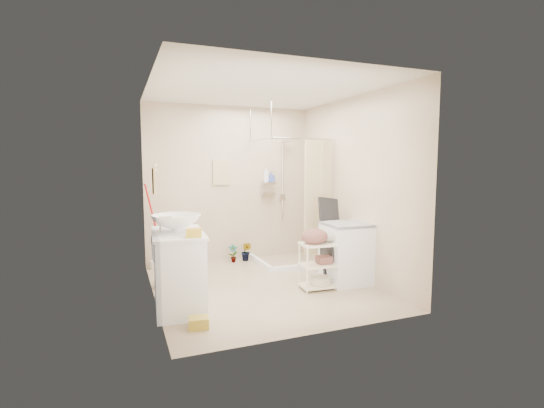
{
  "coord_description": "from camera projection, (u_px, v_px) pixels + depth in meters",
  "views": [
    {
      "loc": [
        -1.77,
        -4.87,
        1.66
      ],
      "look_at": [
        0.24,
        0.25,
        1.08
      ],
      "focal_mm": 26.0,
      "sensor_mm": 36.0,
      "label": 1
    }
  ],
  "objects": [
    {
      "name": "floor",
      "position": [
        262.0,
        286.0,
        5.32
      ],
      "size": [
        3.2,
        3.2,
        0.0
      ],
      "primitive_type": "plane",
      "color": "#BEAB8E",
      "rests_on": "ground"
    },
    {
      "name": "ceiling",
      "position": [
        262.0,
        89.0,
        5.05
      ],
      "size": [
        2.8,
        3.2,
        0.04
      ],
      "primitive_type": "cube",
      "color": "silver",
      "rests_on": "ground"
    },
    {
      "name": "wall_back",
      "position": [
        230.0,
        184.0,
        6.67
      ],
      "size": [
        2.8,
        0.04,
        2.6
      ],
      "primitive_type": "cube",
      "color": "beige",
      "rests_on": "ground"
    },
    {
      "name": "wall_front",
      "position": [
        320.0,
        201.0,
        3.71
      ],
      "size": [
        2.8,
        0.04,
        2.6
      ],
      "primitive_type": "cube",
      "color": "beige",
      "rests_on": "ground"
    },
    {
      "name": "wall_left",
      "position": [
        151.0,
        193.0,
        4.68
      ],
      "size": [
        0.04,
        3.2,
        2.6
      ],
      "primitive_type": "cube",
      "color": "beige",
      "rests_on": "ground"
    },
    {
      "name": "wall_right",
      "position": [
        353.0,
        188.0,
        5.7
      ],
      "size": [
        0.04,
        3.2,
        2.6
      ],
      "primitive_type": "cube",
      "color": "beige",
      "rests_on": "ground"
    },
    {
      "name": "vanity",
      "position": [
        179.0,
        270.0,
        4.48
      ],
      "size": [
        0.63,
        1.04,
        0.88
      ],
      "primitive_type": "cube",
      "rotation": [
        0.0,
        0.0,
        -0.07
      ],
      "color": "white",
      "rests_on": "ground"
    },
    {
      "name": "sink",
      "position": [
        176.0,
        223.0,
        4.47
      ],
      "size": [
        0.68,
        0.68,
        0.19
      ],
      "primitive_type": "imported",
      "rotation": [
        0.0,
        0.0,
        0.24
      ],
      "color": "white",
      "rests_on": "vanity"
    },
    {
      "name": "counter_basket",
      "position": [
        194.0,
        233.0,
        4.14
      ],
      "size": [
        0.18,
        0.15,
        0.09
      ],
      "primitive_type": "cube",
      "rotation": [
        0.0,
        0.0,
        -0.13
      ],
      "color": "yellow",
      "rests_on": "vanity"
    },
    {
      "name": "floor_basket",
      "position": [
        199.0,
        321.0,
        3.96
      ],
      "size": [
        0.32,
        0.27,
        0.16
      ],
      "primitive_type": "cube",
      "rotation": [
        0.0,
        0.0,
        -0.17
      ],
      "color": "gold",
      "rests_on": "ground"
    },
    {
      "name": "toilet",
      "position": [
        179.0,
        260.0,
        5.32
      ],
      "size": [
        0.71,
        0.42,
        0.7
      ],
      "primitive_type": "imported",
      "rotation": [
        0.0,
        0.0,
        1.53
      ],
      "color": "white",
      "rests_on": "ground"
    },
    {
      "name": "mop",
      "position": [
        153.0,
        227.0,
        6.12
      ],
      "size": [
        0.17,
        0.17,
        1.33
      ],
      "primitive_type": null,
      "rotation": [
        0.0,
        0.0,
        -0.4
      ],
      "color": "red",
      "rests_on": "ground"
    },
    {
      "name": "potted_plant_a",
      "position": [
        233.0,
        253.0,
        6.57
      ],
      "size": [
        0.17,
        0.12,
        0.3
      ],
      "primitive_type": "imported",
      "rotation": [
        0.0,
        0.0,
        -0.08
      ],
      "color": "#95512D",
      "rests_on": "ground"
    },
    {
      "name": "potted_plant_b",
      "position": [
        246.0,
        251.0,
        6.67
      ],
      "size": [
        0.23,
        0.23,
        0.32
      ],
      "primitive_type": "imported",
      "rotation": [
        0.0,
        0.0,
        -0.78
      ],
      "color": "brown",
      "rests_on": "ground"
    },
    {
      "name": "hanging_towel",
      "position": [
        221.0,
        172.0,
        6.57
      ],
      "size": [
        0.28,
        0.03,
        0.42
      ],
      "primitive_type": "cube",
      "color": "#C6B787",
      "rests_on": "wall_back"
    },
    {
      "name": "towel_ring",
      "position": [
        154.0,
        179.0,
        4.48
      ],
      "size": [
        0.04,
        0.22,
        0.34
      ],
      "primitive_type": null,
      "color": "beige",
      "rests_on": "wall_left"
    },
    {
      "name": "tp_holder",
      "position": [
        156.0,
        240.0,
        4.8
      ],
      "size": [
        0.08,
        0.12,
        0.14
      ],
      "primitive_type": null,
      "color": "silver",
      "rests_on": "wall_left"
    },
    {
      "name": "shower",
      "position": [
        289.0,
        200.0,
        6.49
      ],
      "size": [
        1.1,
        1.1,
        2.1
      ],
      "primitive_type": null,
      "color": "white",
      "rests_on": "ground"
    },
    {
      "name": "shampoo_bottle_a",
      "position": [
        266.0,
        175.0,
        6.8
      ],
      "size": [
        0.12,
        0.12,
        0.27
      ],
      "primitive_type": "imported",
      "rotation": [
        0.0,
        0.0,
        0.17
      ],
      "color": "white",
      "rests_on": "shower"
    },
    {
      "name": "shampoo_bottle_b",
      "position": [
        272.0,
        177.0,
        6.83
      ],
      "size": [
        0.11,
        0.11,
        0.18
      ],
      "primitive_type": "imported",
      "rotation": [
        0.0,
        0.0,
        0.34
      ],
      "color": "#3F56B5",
      "rests_on": "shower"
    },
    {
      "name": "washing_machine",
      "position": [
        346.0,
        253.0,
        5.44
      ],
      "size": [
        0.6,
        0.62,
        0.84
      ],
      "primitive_type": "cube",
      "rotation": [
        0.0,
        0.0,
        -0.05
      ],
      "color": "white",
      "rests_on": "ground"
    },
    {
      "name": "laundry_rack",
      "position": [
        321.0,
        261.0,
        5.18
      ],
      "size": [
        0.55,
        0.35,
        0.74
      ],
      "primitive_type": null,
      "rotation": [
        0.0,
        0.0,
        -0.07
      ],
      "color": "white",
      "rests_on": "ground"
    },
    {
      "name": "ironing_board",
      "position": [
        331.0,
        237.0,
        5.61
      ],
      "size": [
        0.35,
        0.15,
        1.2
      ],
      "primitive_type": null,
      "rotation": [
        0.0,
        0.0,
        0.16
      ],
      "color": "black",
      "rests_on": "ground"
    }
  ]
}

